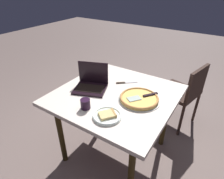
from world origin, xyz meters
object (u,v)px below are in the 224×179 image
Objects in this scene: pizza_plate at (107,116)px; chair_near at (184,91)px; pizza_tray at (139,98)px; table_knife at (125,83)px; laptop at (91,84)px; drink_cup at (85,104)px; dining_table at (116,101)px.

chair_near is (0.31, 1.20, -0.29)m from pizza_plate.
chair_near is (0.21, 0.85, -0.29)m from pizza_tray.
table_knife is 0.22× the size of chair_near.
pizza_plate is (0.38, -0.28, -0.03)m from laptop.
laptop is at bearing 143.32° from pizza_plate.
laptop reaches higher than drink_cup.
pizza_plate is 0.21m from drink_cup.
laptop is 1.61× the size of pizza_plate.
pizza_tray is 0.33m from table_knife.
laptop is at bearing -172.41° from pizza_tray.
pizza_plate is 0.56m from table_knife.
laptop is 4.34× the size of drink_cup.
pizza_plate is at bearing -106.53° from pizza_tray.
drink_cup is (-0.06, -0.54, 0.04)m from table_knife.
drink_cup is (-0.31, -0.35, 0.02)m from pizza_tray.
dining_table is 0.37m from drink_cup.
pizza_plate is (0.13, -0.33, 0.10)m from dining_table.
laptop is 0.98× the size of pizza_tray.
table_knife reaches higher than dining_table.
pizza_tray is (0.23, 0.02, 0.10)m from dining_table.
table_knife is (0.22, 0.26, -0.04)m from laptop.
pizza_tray is 0.44× the size of chair_near.
dining_table is 0.37m from pizza_plate.
laptop reaches higher than pizza_plate.
dining_table is 2.90× the size of laptop.
chair_near is (0.53, 1.20, -0.32)m from drink_cup.
laptop is 1.19m from chair_near.
laptop is (-0.25, -0.05, 0.14)m from dining_table.
dining_table is at bearing 110.92° from pizza_plate.
pizza_plate is at bearing -36.68° from laptop.
table_knife is at bearing 98.26° from dining_table.
dining_table is 0.29m from laptop.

